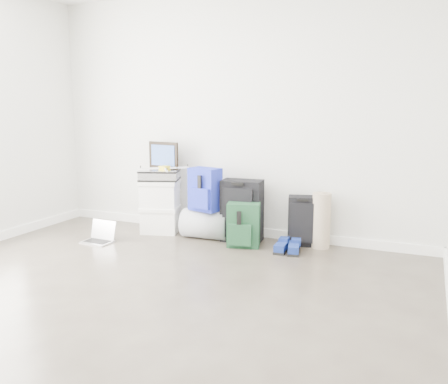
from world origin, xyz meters
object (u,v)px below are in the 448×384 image
at_px(briefcase, 159,175).
at_px(carry_on, 304,221).
at_px(large_suitcase, 242,211).
at_px(boxes_stack, 160,206).
at_px(laptop, 100,237).
at_px(duffel_bag, 206,224).

xyz_separation_m(briefcase, carry_on, (1.67, 0.14, -0.41)).
distance_m(large_suitcase, carry_on, 0.68).
height_order(briefcase, large_suitcase, briefcase).
distance_m(boxes_stack, laptop, 0.78).
bearing_deg(carry_on, briefcase, 170.78).
height_order(boxes_stack, duffel_bag, boxes_stack).
xyz_separation_m(duffel_bag, carry_on, (1.07, 0.17, 0.10)).
xyz_separation_m(briefcase, large_suitcase, (1.01, 0.03, -0.34)).
bearing_deg(laptop, duffel_bag, 32.94).
relative_size(duffel_bag, laptop, 1.61).
xyz_separation_m(boxes_stack, carry_on, (1.67, 0.14, -0.05)).
bearing_deg(large_suitcase, boxes_stack, 176.26).
bearing_deg(duffel_bag, boxes_stack, 175.14).
height_order(carry_on, laptop, carry_on).
height_order(large_suitcase, laptop, large_suitcase).
bearing_deg(carry_on, duffel_bag, 175.01).
distance_m(large_suitcase, laptop, 1.57).
relative_size(boxes_stack, duffel_bag, 1.17).
relative_size(boxes_stack, laptop, 1.87).
height_order(boxes_stack, large_suitcase, large_suitcase).
relative_size(large_suitcase, laptop, 2.06).
relative_size(boxes_stack, briefcase, 1.41).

